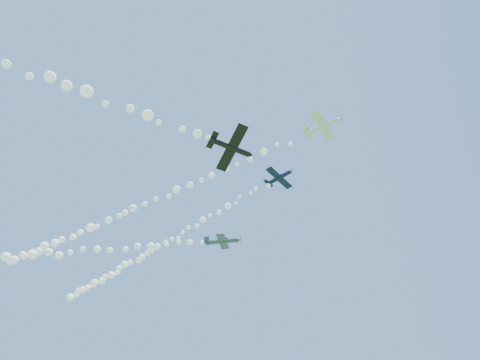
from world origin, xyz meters
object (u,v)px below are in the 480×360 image
at_px(plane_grey, 223,241).
at_px(plane_black, 232,148).
at_px(plane_white, 323,126).
at_px(plane_navy, 279,178).

xyz_separation_m(plane_grey, plane_black, (13.53, -27.91, -7.02)).
distance_m(plane_white, plane_grey, 29.30).
height_order(plane_white, plane_grey, plane_white).
distance_m(plane_navy, plane_grey, 16.09).
xyz_separation_m(plane_navy, plane_black, (0.22, -22.72, -14.42)).
bearing_deg(plane_grey, plane_navy, -36.46).
height_order(plane_white, plane_navy, plane_navy).
relative_size(plane_white, plane_grey, 0.89).
bearing_deg(plane_white, plane_black, -121.76).
xyz_separation_m(plane_white, plane_navy, (-10.43, 11.21, 2.29)).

